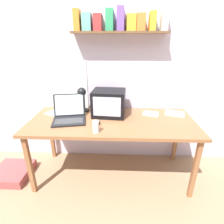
{
  "coord_description": "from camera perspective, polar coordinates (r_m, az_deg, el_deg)",
  "views": [
    {
      "loc": [
        0.07,
        -1.79,
        1.59
      ],
      "look_at": [
        0.0,
        0.0,
        0.86
      ],
      "focal_mm": 28.0,
      "sensor_mm": 36.0,
      "label": 1
    }
  ],
  "objects": [
    {
      "name": "ground_plane",
      "position": [
        2.4,
        0.0,
        -19.28
      ],
      "size": [
        12.0,
        12.0,
        0.0
      ],
      "primitive_type": "plane",
      "color": "#A07F5E"
    },
    {
      "name": "floor_cushion",
      "position": [
        2.64,
        -29.74,
        -16.82
      ],
      "size": [
        0.43,
        0.43,
        0.11
      ],
      "color": "#A04A4B",
      "rests_on": "ground_plane"
    },
    {
      "name": "loose_paper_near_laptop",
      "position": [
        2.2,
        12.52,
        -0.55
      ],
      "size": [
        0.22,
        0.2,
        0.0
      ],
      "rotation": [
        0.0,
        0.0,
        -0.29
      ],
      "color": "silver",
      "rests_on": "corner_desk"
    },
    {
      "name": "laptop",
      "position": [
        2.04,
        -13.79,
        -0.56
      ],
      "size": [
        0.41,
        0.41,
        0.26
      ],
      "rotation": [
        0.0,
        0.0,
        0.19
      ],
      "color": "black",
      "rests_on": "corner_desk"
    },
    {
      "name": "juice_glass",
      "position": [
        1.71,
        -5.31,
        -5.0
      ],
      "size": [
        0.06,
        0.06,
        0.12
      ],
      "color": "white",
      "rests_on": "corner_desk"
    },
    {
      "name": "crt_monitor",
      "position": [
        2.07,
        -1.05,
        2.98
      ],
      "size": [
        0.4,
        0.34,
        0.31
      ],
      "rotation": [
        0.0,
        0.0,
        -0.08
      ],
      "color": "black",
      "rests_on": "corner_desk"
    },
    {
      "name": "printed_handout",
      "position": [
        2.29,
        19.77,
        -0.44
      ],
      "size": [
        0.27,
        0.24,
        0.0
      ],
      "rotation": [
        0.0,
        0.0,
        -0.29
      ],
      "color": "white",
      "rests_on": "corner_desk"
    },
    {
      "name": "computer_mouse",
      "position": [
        1.88,
        -4.81,
        -3.63
      ],
      "size": [
        0.06,
        0.11,
        0.03
      ],
      "rotation": [
        0.0,
        0.0,
        -0.03
      ],
      "color": "black",
      "rests_on": "corner_desk"
    },
    {
      "name": "corner_desk",
      "position": [
        2.01,
        0.0,
        -4.15
      ],
      "size": [
        1.86,
        0.78,
        0.76
      ],
      "color": "#945F3A",
      "rests_on": "ground_plane"
    },
    {
      "name": "loose_paper_near_monitor",
      "position": [
        2.28,
        -17.48,
        -0.29
      ],
      "size": [
        0.31,
        0.29,
        0.0
      ],
      "rotation": [
        0.0,
        0.0,
        -0.49
      ],
      "color": "white",
      "rests_on": "corner_desk"
    },
    {
      "name": "back_wall",
      "position": [
        2.25,
        0.43,
        15.1
      ],
      "size": [
        5.6,
        0.24,
        2.6
      ],
      "color": "silver",
      "rests_on": "ground_plane"
    },
    {
      "name": "desk_lamp",
      "position": [
        2.16,
        -9.71,
        5.63
      ],
      "size": [
        0.12,
        0.17,
        0.32
      ],
      "rotation": [
        0.0,
        0.0,
        -0.19
      ],
      "color": "black",
      "rests_on": "corner_desk"
    }
  ]
}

